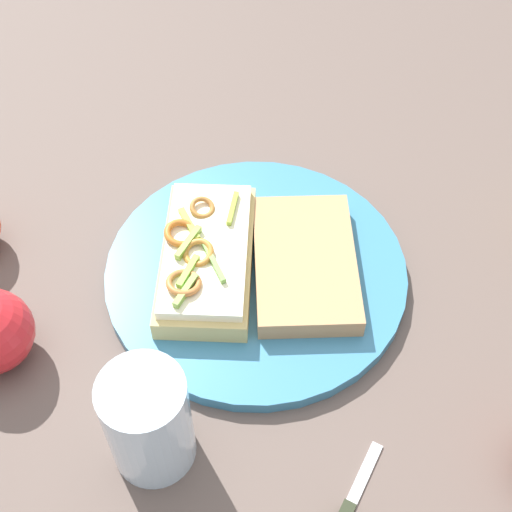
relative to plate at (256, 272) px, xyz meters
The scene contains 5 objects.
ground_plane 0.01m from the plate, ahead, with size 2.00×2.00×0.00m, color brown.
plate is the anchor object (origin of this frame).
sandwich 0.06m from the plate, 61.75° to the left, with size 0.20×0.17×0.05m.
bread_slice_side 0.05m from the plate, 118.83° to the right, with size 0.16×0.10×0.02m, color tan.
drinking_glass 0.22m from the plate, 128.59° to the left, with size 0.07×0.07×0.11m, color silver.
Camera 1 is at (-0.40, 0.20, 0.61)m, focal length 50.94 mm.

